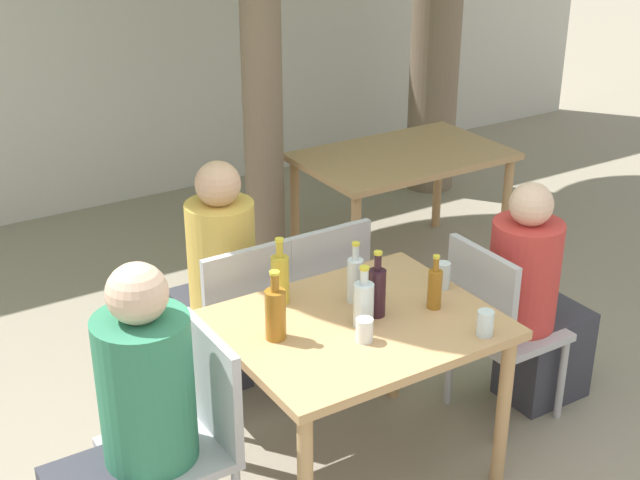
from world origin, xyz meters
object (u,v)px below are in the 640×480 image
object	(u,v)px
patio_chair_2	(238,317)
water_bottle_2	(355,279)
drinking_glass_1	(364,330)
drinking_glass_2	(485,323)
dining_table_front	(358,342)
water_bottle_1	(364,303)
patio_chair_1	(496,321)
wine_bottle_0	(377,291)
oil_cruet_3	(280,278)
drinking_glass_0	(443,276)
person_seated_1	(534,308)
dining_table_back	(402,167)
person_seated_2	(216,291)
person_seated_0	(129,439)
patio_chair_3	(317,294)
patio_chair_0	(187,430)
amber_bottle_5	(435,288)
amber_bottle_4	(275,313)

from	to	relation	value
patio_chair_2	water_bottle_2	distance (m)	0.70
drinking_glass_1	drinking_glass_2	size ratio (longest dim) A/B	0.90
dining_table_front	drinking_glass_1	bearing A→B (deg)	-116.22
water_bottle_1	drinking_glass_1	world-z (taller)	water_bottle_1
patio_chair_1	drinking_glass_2	bearing A→B (deg)	130.77
wine_bottle_0	oil_cruet_3	bearing A→B (deg)	132.12
drinking_glass_0	water_bottle_2	bearing A→B (deg)	165.50
person_seated_1	drinking_glass_1	world-z (taller)	person_seated_1
dining_table_back	person_seated_2	world-z (taller)	person_seated_2
person_seated_2	person_seated_0	bearing A→B (deg)	48.92
drinking_glass_1	drinking_glass_2	world-z (taller)	drinking_glass_2
dining_table_back	patio_chair_3	distance (m)	1.54
patio_chair_0	oil_cruet_3	bearing A→B (deg)	117.74
oil_cruet_3	amber_bottle_5	xyz separation A→B (m)	(0.53, -0.39, -0.02)
patio_chair_2	drinking_glass_1	xyz separation A→B (m)	(0.15, -0.82, 0.29)
water_bottle_1	water_bottle_2	world-z (taller)	water_bottle_2
amber_bottle_4	dining_table_front	bearing A→B (deg)	-9.28
dining_table_front	amber_bottle_4	xyz separation A→B (m)	(-0.36, 0.06, 0.22)
amber_bottle_5	drinking_glass_1	world-z (taller)	amber_bottle_5
wine_bottle_0	drinking_glass_1	xyz separation A→B (m)	(-0.16, -0.14, -0.07)
oil_cruet_3	person_seated_0	bearing A→B (deg)	-159.27
person_seated_2	water_bottle_1	size ratio (longest dim) A/B	4.66
person_seated_2	amber_bottle_5	bearing A→B (deg)	119.38
dining_table_front	dining_table_back	distance (m)	2.16
patio_chair_3	oil_cruet_3	distance (m)	0.66
water_bottle_2	oil_cruet_3	world-z (taller)	oil_cruet_3
dining_table_front	water_bottle_2	xyz separation A→B (m)	(0.08, 0.15, 0.21)
drinking_glass_2	person_seated_0	bearing A→B (deg)	165.20
person_seated_0	amber_bottle_4	world-z (taller)	person_seated_0
patio_chair_3	water_bottle_2	size ratio (longest dim) A/B	3.31
dining_table_front	water_bottle_1	size ratio (longest dim) A/B	4.10
person_seated_1	oil_cruet_3	bearing A→B (deg)	75.66
patio_chair_1	drinking_glass_2	size ratio (longest dim) A/B	8.53
water_bottle_2	drinking_glass_2	world-z (taller)	water_bottle_2
drinking_glass_2	person_seated_2	bearing A→B (deg)	114.58
patio_chair_1	amber_bottle_4	world-z (taller)	amber_bottle_4
water_bottle_2	patio_chair_1	bearing A→B (deg)	-11.87
dining_table_front	patio_chair_2	size ratio (longest dim) A/B	1.20
patio_chair_1	person_seated_0	size ratio (longest dim) A/B	0.73
patio_chair_2	drinking_glass_0	world-z (taller)	patio_chair_2
water_bottle_1	water_bottle_2	distance (m)	0.21
oil_cruet_3	drinking_glass_0	size ratio (longest dim) A/B	2.44
person_seated_0	wine_bottle_0	distance (m)	1.15
person_seated_1	patio_chair_3	bearing A→B (deg)	49.88
patio_chair_1	water_bottle_1	size ratio (longest dim) A/B	3.41
patio_chair_0	patio_chair_1	size ratio (longest dim) A/B	1.00
patio_chair_0	amber_bottle_4	bearing A→B (deg)	97.80
patio_chair_2	drinking_glass_1	distance (m)	0.88
water_bottle_1	dining_table_back	bearing A→B (deg)	48.90
wine_bottle_0	drinking_glass_2	distance (m)	0.46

